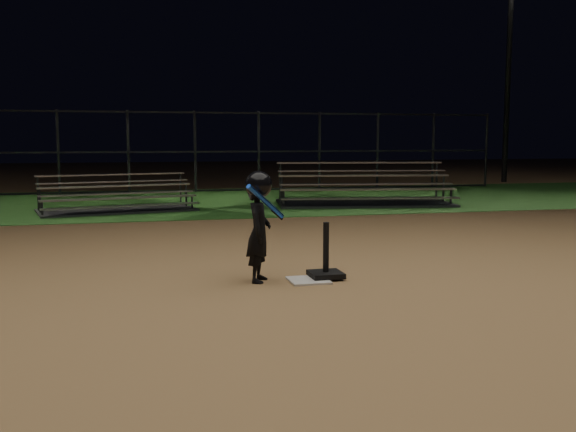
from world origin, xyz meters
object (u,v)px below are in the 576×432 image
object	(u,v)px
home_plate	(308,280)
child_batter	(259,223)
batting_tee	(326,267)
bleacher_left	(117,204)
bleacher_right	(364,196)
light_pole_right	(510,50)

from	to	relation	value
home_plate	child_batter	distance (m)	0.88
batting_tee	child_batter	size ratio (longest dim) A/B	0.51
bleacher_left	bleacher_right	size ratio (longest dim) A/B	0.80
bleacher_left	bleacher_right	distance (m)	6.01
bleacher_left	light_pole_right	bearing A→B (deg)	14.15
bleacher_right	home_plate	bearing A→B (deg)	-105.28
home_plate	child_batter	bearing A→B (deg)	167.15
batting_tee	bleacher_left	xyz separation A→B (m)	(-2.52, 7.98, 0.04)
bleacher_left	light_pole_right	xyz separation A→B (m)	(14.28, 6.88, 4.77)
child_batter	light_pole_right	bearing A→B (deg)	-19.20
child_batter	bleacher_left	bearing A→B (deg)	33.36
home_plate	light_pole_right	world-z (taller)	light_pole_right
child_batter	bleacher_left	world-z (taller)	child_batter
child_batter	bleacher_right	size ratio (longest dim) A/B	0.28
bleacher_left	batting_tee	bearing A→B (deg)	-84.02
batting_tee	bleacher_left	bearing A→B (deg)	107.54
bleacher_left	bleacher_right	world-z (taller)	bleacher_right
child_batter	home_plate	bearing A→B (deg)	-81.76
batting_tee	bleacher_left	size ratio (longest dim) A/B	0.18
child_batter	bleacher_left	distance (m)	8.14
home_plate	bleacher_right	xyz separation A→B (m)	(3.73, 8.17, 0.21)
bleacher_right	batting_tee	bearing A→B (deg)	-104.11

